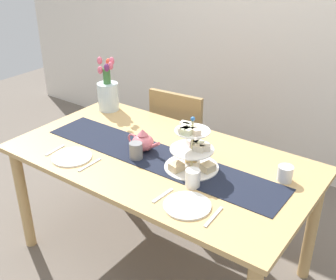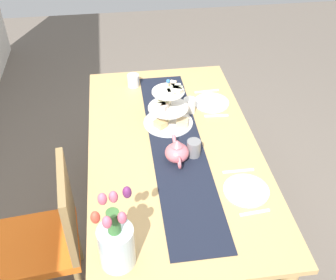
{
  "view_description": "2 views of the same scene",
  "coord_description": "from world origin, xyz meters",
  "views": [
    {
      "loc": [
        1.28,
        -1.68,
        1.96
      ],
      "look_at": [
        0.03,
        0.04,
        0.87
      ],
      "focal_mm": 44.86,
      "sensor_mm": 36.0,
      "label": 1
    },
    {
      "loc": [
        -1.76,
        0.28,
        2.26
      ],
      "look_at": [
        -0.07,
        0.04,
        0.87
      ],
      "focal_mm": 43.64,
      "sensor_mm": 36.0,
      "label": 2
    }
  ],
  "objects": [
    {
      "name": "teapot",
      "position": [
        -0.12,
        0.0,
        0.83
      ],
      "size": [
        0.24,
        0.13,
        0.14
      ],
      "color": "#D66B75",
      "rests_on": "table_runner"
    },
    {
      "name": "tulip_vase",
      "position": [
        -0.72,
        0.34,
        0.9
      ],
      "size": [
        0.18,
        0.16,
        0.38
      ],
      "color": "silver",
      "rests_on": "dining_table"
    },
    {
      "name": "dinner_plate_left",
      "position": [
        -0.4,
        -0.31,
        0.78
      ],
      "size": [
        0.23,
        0.23,
        0.01
      ],
      "primitive_type": "cylinder",
      "color": "white",
      "rests_on": "dining_table"
    },
    {
      "name": "tiered_cake_stand",
      "position": [
        0.22,
        -0.0,
        0.88
      ],
      "size": [
        0.3,
        0.3,
        0.3
      ],
      "color": "beige",
      "rests_on": "table_runner"
    },
    {
      "name": "mug_white_text",
      "position": [
        0.32,
        -0.15,
        0.82
      ],
      "size": [
        0.08,
        0.08,
        0.09
      ],
      "primitive_type": "cylinder",
      "color": "white",
      "rests_on": "dining_table"
    },
    {
      "name": "ground_plane",
      "position": [
        0.0,
        0.0,
        0.0
      ],
      "size": [
        8.0,
        8.0,
        0.0
      ],
      "primitive_type": "plane",
      "color": "#6B6056"
    },
    {
      "name": "chair_left",
      "position": [
        -0.32,
        0.71,
        0.5
      ],
      "size": [
        0.46,
        0.46,
        0.91
      ],
      "color": "olive",
      "rests_on": "ground_plane"
    },
    {
      "name": "fork_left",
      "position": [
        -0.54,
        -0.31,
        0.78
      ],
      "size": [
        0.03,
        0.15,
        0.01
      ],
      "primitive_type": "cube",
      "rotation": [
        0.0,
        0.0,
        0.08
      ],
      "color": "silver",
      "rests_on": "dining_table"
    },
    {
      "name": "knife_right",
      "position": [
        0.54,
        -0.31,
        0.78
      ],
      "size": [
        0.02,
        0.17,
        0.01
      ],
      "primitive_type": "cube",
      "rotation": [
        0.0,
        0.0,
        0.06
      ],
      "color": "silver",
      "rests_on": "dining_table"
    },
    {
      "name": "mug_grey",
      "position": [
        -0.1,
        -0.1,
        0.82
      ],
      "size": [
        0.08,
        0.08,
        0.09
      ],
      "primitive_type": "cylinder",
      "color": "slate",
      "rests_on": "table_runner"
    },
    {
      "name": "knife_left",
      "position": [
        -0.25,
        -0.31,
        0.78
      ],
      "size": [
        0.01,
        0.17,
        0.01
      ],
      "primitive_type": "cube",
      "rotation": [
        0.0,
        0.0,
        0.0
      ],
      "color": "silver",
      "rests_on": "dining_table"
    },
    {
      "name": "cream_jug",
      "position": [
        0.68,
        0.18,
        0.81
      ],
      "size": [
        0.08,
        0.08,
        0.08
      ],
      "primitive_type": "cylinder",
      "color": "white",
      "rests_on": "dining_table"
    },
    {
      "name": "table_runner",
      "position": [
        0.0,
        -0.02,
        0.77
      ],
      "size": [
        1.53,
        0.29,
        0.0
      ],
      "primitive_type": "cube",
      "color": "black",
      "rests_on": "dining_table"
    },
    {
      "name": "dining_table",
      "position": [
        0.0,
        0.0,
        0.67
      ],
      "size": [
        1.76,
        0.96,
        0.77
      ],
      "color": "tan",
      "rests_on": "ground_plane"
    },
    {
      "name": "fork_right",
      "position": [
        0.25,
        -0.31,
        0.78
      ],
      "size": [
        0.03,
        0.15,
        0.01
      ],
      "primitive_type": "cube",
      "rotation": [
        0.0,
        0.0,
        -0.06
      ],
      "color": "silver",
      "rests_on": "dining_table"
    },
    {
      "name": "dinner_plate_right",
      "position": [
        0.4,
        -0.31,
        0.78
      ],
      "size": [
        0.23,
        0.23,
        0.01
      ],
      "primitive_type": "cylinder",
      "color": "white",
      "rests_on": "dining_table"
    }
  ]
}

